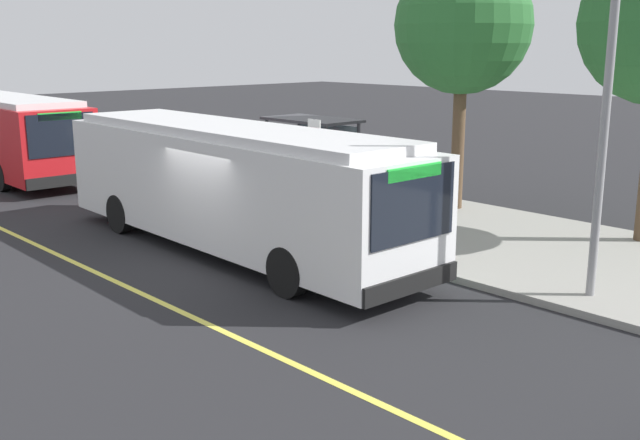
% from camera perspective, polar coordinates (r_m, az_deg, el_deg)
% --- Properties ---
extents(ground_plane, '(120.00, 120.00, 0.00)m').
position_cam_1_polar(ground_plane, '(16.76, -8.33, -3.30)').
color(ground_plane, '#232326').
extents(sidewalk_curb, '(44.00, 6.40, 0.15)m').
position_cam_1_polar(sidewalk_curb, '(20.63, 5.43, 0.14)').
color(sidewalk_curb, gray).
rests_on(sidewalk_curb, ground_plane).
extents(lane_stripe_center, '(36.00, 0.14, 0.01)m').
position_cam_1_polar(lane_stripe_center, '(15.68, -14.95, -4.78)').
color(lane_stripe_center, '#E0D64C').
rests_on(lane_stripe_center, ground_plane).
extents(transit_bus_main, '(11.23, 2.81, 2.95)m').
position_cam_1_polar(transit_bus_main, '(17.38, -6.79, 2.82)').
color(transit_bus_main, white).
rests_on(transit_bus_main, ground_plane).
extents(bus_shelter, '(2.90, 1.60, 2.48)m').
position_cam_1_polar(bus_shelter, '(22.47, -0.65, 6.05)').
color(bus_shelter, '#333338').
rests_on(bus_shelter, sidewalk_curb).
extents(waiting_bench, '(1.60, 0.48, 0.95)m').
position_cam_1_polar(waiting_bench, '(22.64, -1.10, 2.81)').
color(waiting_bench, brown).
rests_on(waiting_bench, sidewalk_curb).
extents(route_sign_post, '(0.44, 0.08, 2.80)m').
position_cam_1_polar(route_sign_post, '(18.82, -0.42, 4.77)').
color(route_sign_post, '#333338').
rests_on(route_sign_post, sidewalk_curb).
extents(pedestrian_commuter, '(0.24, 0.40, 1.69)m').
position_cam_1_polar(pedestrian_commuter, '(21.13, -1.25, 3.39)').
color(pedestrian_commuter, '#282D47').
rests_on(pedestrian_commuter, sidewalk_curb).
extents(street_tree_near_shelter, '(3.77, 3.77, 7.01)m').
position_cam_1_polar(street_tree_near_shelter, '(21.40, 10.90, 14.39)').
color(street_tree_near_shelter, brown).
rests_on(street_tree_near_shelter, sidewalk_curb).
extents(utility_pole, '(0.16, 0.16, 6.40)m').
position_cam_1_polar(utility_pole, '(14.33, 20.96, 6.84)').
color(utility_pole, gray).
rests_on(utility_pole, sidewalk_curb).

